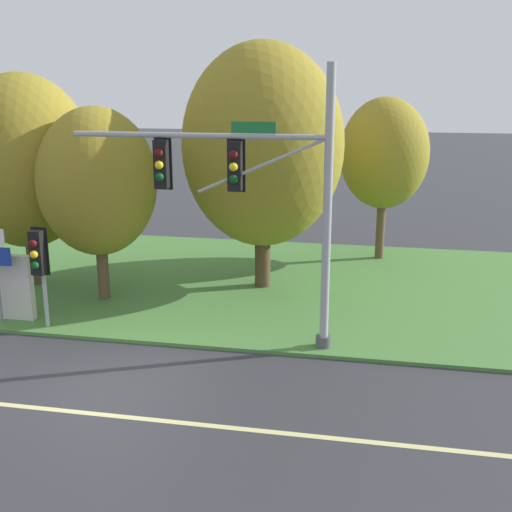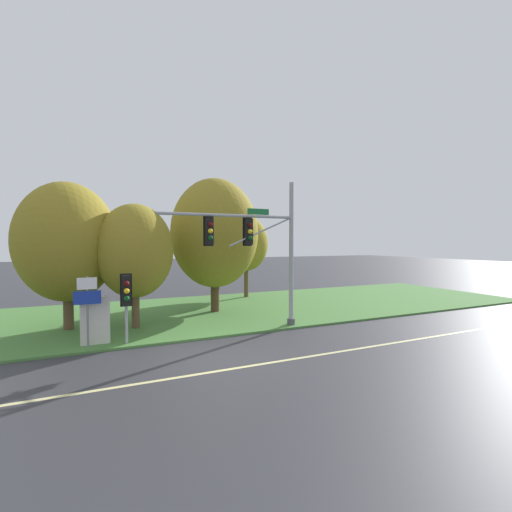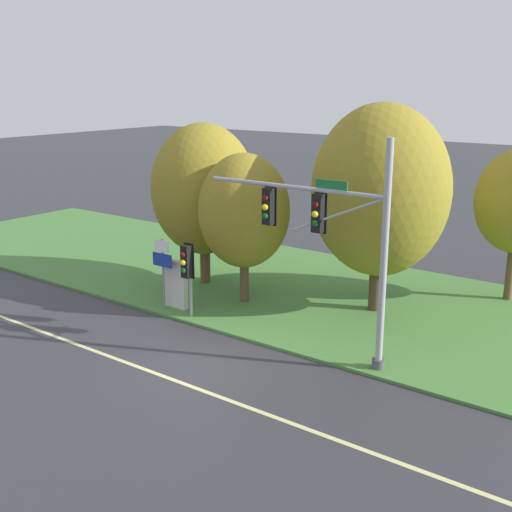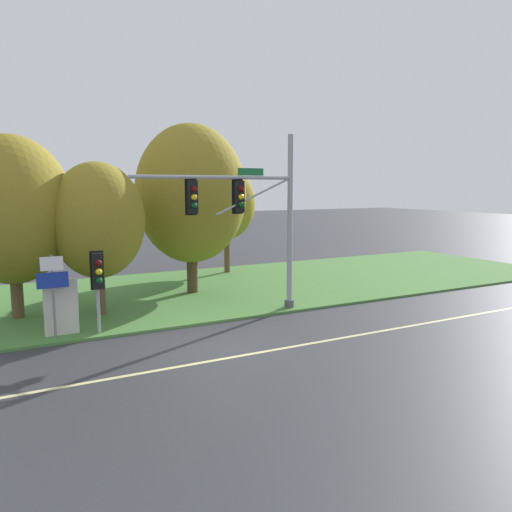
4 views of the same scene
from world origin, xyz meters
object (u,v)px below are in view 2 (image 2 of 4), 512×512
Objects in this scene: route_sign_post at (87,300)px; tree_left_of_mast at (135,251)px; traffic_signal_mast at (259,243)px; pedestrian_signal_near_kerb at (126,294)px; tree_nearest_road at (67,242)px; tree_mid_verge at (246,244)px; info_kiosk at (95,321)px; tree_behind_signpost at (215,233)px.

route_sign_post is 3.74m from tree_left_of_mast.
route_sign_post is at bearing -179.61° from traffic_signal_mast.
route_sign_post is (-1.42, 0.16, -0.18)m from pedestrian_signal_near_kerb.
traffic_signal_mast is 1.19× the size of tree_left_of_mast.
tree_mid_verge is (11.46, 5.60, -0.10)m from tree_nearest_road.
traffic_signal_mast reaches higher than info_kiosk.
pedestrian_signal_near_kerb is at bearing -25.74° from info_kiosk.
tree_nearest_road is 3.13m from tree_left_of_mast.
pedestrian_signal_near_kerb is at bearing -177.99° from traffic_signal_mast.
tree_behind_signpost reaches higher than route_sign_post.
tree_nearest_road is at bearing -153.94° from tree_mid_verge.
route_sign_post is at bearing -127.56° from tree_left_of_mast.
traffic_signal_mast reaches higher than pedestrian_signal_near_kerb.
info_kiosk is at bearing -69.06° from tree_nearest_road.
tree_behind_signpost reaches higher than tree_left_of_mast.
tree_mid_verge is at bearing 45.79° from pedestrian_signal_near_kerb.
traffic_signal_mast is 9.05m from tree_nearest_road.
tree_nearest_road is (-8.34, 3.52, 0.04)m from traffic_signal_mast.
tree_mid_verge is at bearing 26.06° from tree_nearest_road.
pedestrian_signal_near_kerb is 4.89m from tree_nearest_road.
route_sign_post is 0.46× the size of tree_mid_verge.
traffic_signal_mast reaches higher than tree_mid_verge.
traffic_signal_mast reaches higher than route_sign_post.
traffic_signal_mast is 2.48× the size of pedestrian_signal_near_kerb.
tree_nearest_road is (-2.38, 3.73, 2.10)m from pedestrian_signal_near_kerb.
pedestrian_signal_near_kerb is 0.47× the size of tree_mid_verge.
tree_mid_verge is (9.08, 9.34, 2.00)m from pedestrian_signal_near_kerb.
tree_mid_verge reaches higher than pedestrian_signal_near_kerb.
traffic_signal_mast is at bearing -108.88° from tree_mid_verge.
traffic_signal_mast is 7.71m from route_sign_post.
tree_nearest_road is 4.66m from info_kiosk.
traffic_signal_mast is 1.16× the size of tree_mid_verge.
tree_left_of_mast reaches higher than route_sign_post.
tree_mid_verge is at bearing 48.68° from tree_behind_signpost.
tree_left_of_mast is 10.77m from tree_mid_verge.
pedestrian_signal_near_kerb is 0.36× the size of tree_behind_signpost.
route_sign_post is at bearing -138.85° from tree_mid_verge.
tree_nearest_road is 0.88× the size of tree_behind_signpost.
pedestrian_signal_near_kerb is 13.18m from tree_mid_verge.
tree_mid_verge is 13.84m from info_kiosk.
tree_behind_signpost is at bearing -131.32° from tree_mid_verge.
tree_behind_signpost is at bearing 35.86° from route_sign_post.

